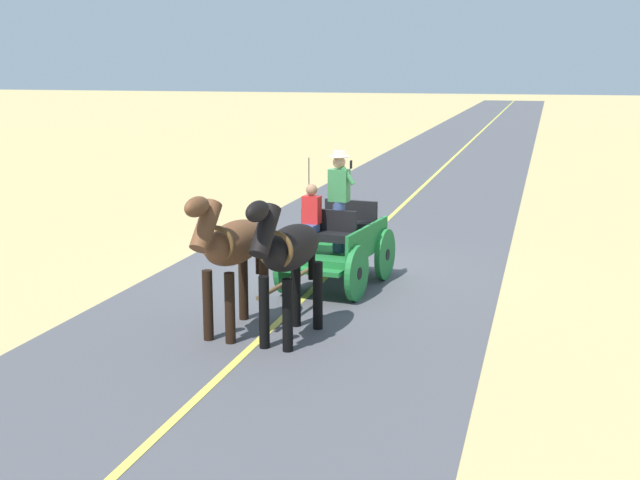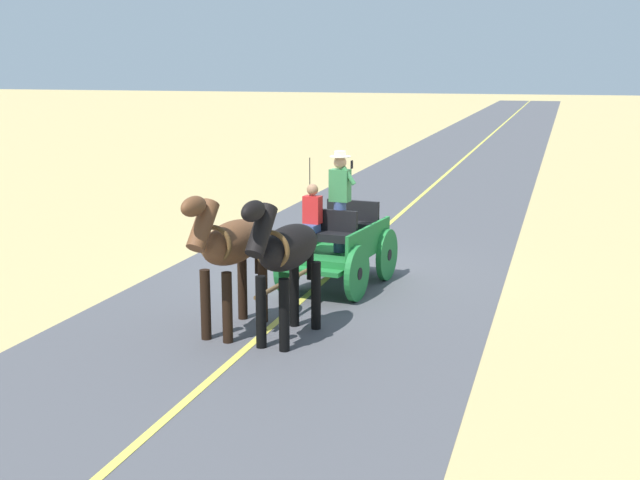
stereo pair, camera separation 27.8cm
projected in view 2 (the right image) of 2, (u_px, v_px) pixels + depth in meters
name	position (u px, v px, depth m)	size (l,w,h in m)	color
ground_plane	(332.00, 274.00, 15.97)	(200.00, 200.00, 0.00)	tan
road_surface	(332.00, 274.00, 15.97)	(6.47, 160.00, 0.01)	#4C4C51
road_centre_stripe	(332.00, 274.00, 15.97)	(0.12, 160.00, 0.00)	#DBCC4C
horse_drawn_carriage	(337.00, 243.00, 14.87)	(1.70, 4.51, 2.50)	#1E7233
horse_near_side	(286.00, 252.00, 11.88)	(0.75, 2.15, 2.21)	black
horse_off_side	(230.00, 246.00, 12.23)	(0.76, 2.15, 2.21)	brown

